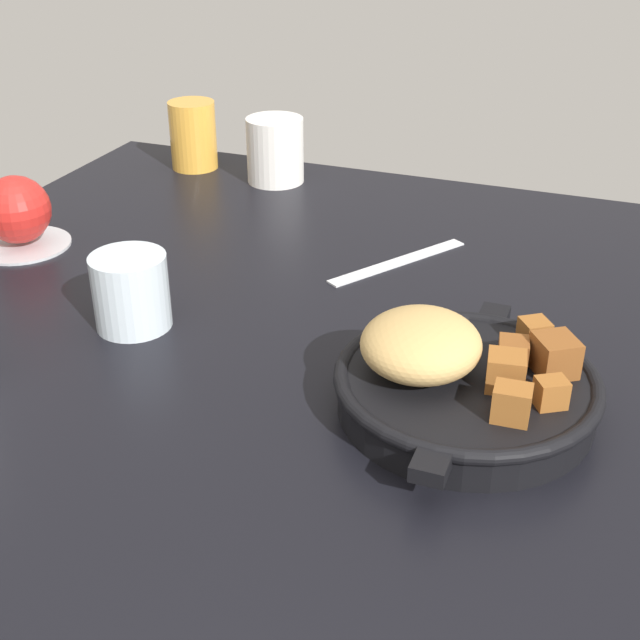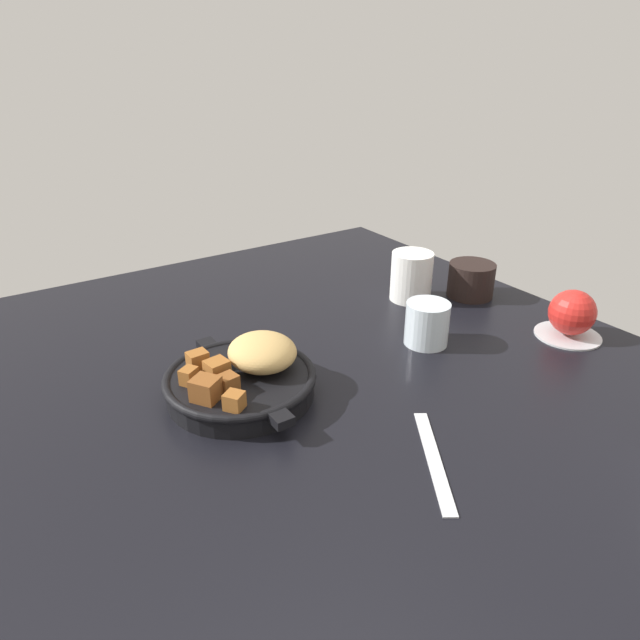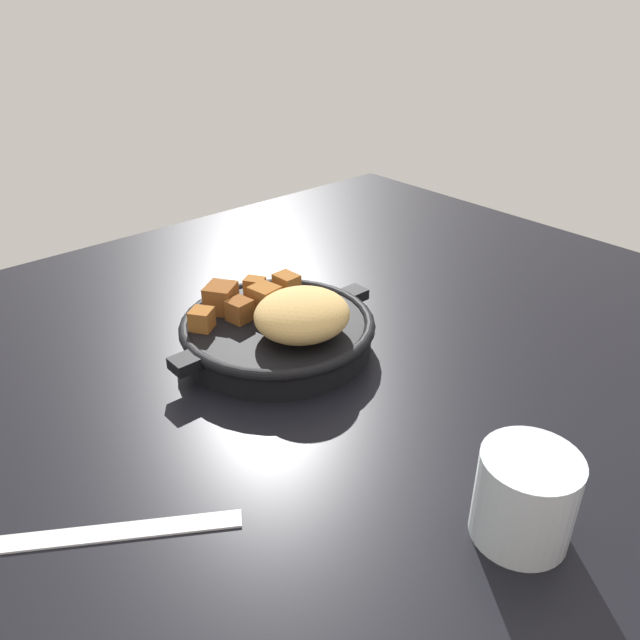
{
  "view_description": "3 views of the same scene",
  "coord_description": "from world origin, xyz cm",
  "views": [
    {
      "loc": [
        -53.11,
        -19.64,
        38.06
      ],
      "look_at": [
        0.37,
        0.76,
        6.45
      ],
      "focal_mm": 47.93,
      "sensor_mm": 36.0,
      "label": 1
    },
    {
      "loc": [
        61.09,
        -37.08,
        42.2
      ],
      "look_at": [
        -0.09,
        3.31,
        6.79
      ],
      "focal_mm": 31.66,
      "sensor_mm": 36.0,
      "label": 2
    },
    {
      "loc": [
        35.49,
        34.66,
        34.74
      ],
      "look_at": [
        1.59,
        -4.11,
        6.01
      ],
      "focal_mm": 34.9,
      "sensor_mm": 36.0,
      "label": 3
    }
  ],
  "objects": [
    {
      "name": "water_glass_short",
      "position": [
        4.38,
        20.41,
        3.44
      ],
      "size": [
        6.87,
        6.87,
        6.87
      ],
      "primitive_type": "cylinder",
      "color": "silver",
      "rests_on": "ground_plane"
    },
    {
      "name": "cast_iron_skillet",
      "position": [
        1.73,
        -10.17,
        2.68
      ],
      "size": [
        24.65,
        20.4,
        7.59
      ],
      "color": "black",
      "rests_on": "ground_plane"
    },
    {
      "name": "ground_plane",
      "position": [
        0.0,
        0.0,
        -1.2
      ],
      "size": [
        105.69,
        101.92,
        2.4
      ],
      "primitive_type": "cube",
      "color": "black"
    },
    {
      "name": "butter_knife",
      "position": [
        25.86,
        1.67,
        0.18
      ],
      "size": [
        15.74,
        10.91,
        0.36
      ],
      "primitive_type": "cube",
      "rotation": [
        0.0,
        0.0,
        -0.57
      ],
      "color": "silver",
      "rests_on": "ground_plane"
    }
  ]
}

